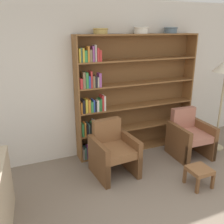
% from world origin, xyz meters
% --- Properties ---
extents(wall_back, '(12.00, 0.06, 2.75)m').
position_xyz_m(wall_back, '(0.00, 2.64, 1.38)').
color(wall_back, silver).
rests_on(wall_back, ground).
extents(bookshelf, '(2.34, 0.30, 2.19)m').
position_xyz_m(bookshelf, '(0.14, 2.47, 1.06)').
color(bookshelf, brown).
rests_on(bookshelf, ground).
extents(bowl_stoneware, '(0.25, 0.25, 0.09)m').
position_xyz_m(bowl_stoneware, '(-0.37, 2.45, 2.24)').
color(bowl_stoneware, tan).
rests_on(bowl_stoneware, bookshelf).
extents(bowl_cream, '(0.26, 0.26, 0.11)m').
position_xyz_m(bowl_cream, '(0.38, 2.45, 2.25)').
color(bowl_cream, silver).
rests_on(bowl_cream, bookshelf).
extents(bowl_olive, '(0.25, 0.25, 0.11)m').
position_xyz_m(bowl_olive, '(0.99, 2.45, 2.25)').
color(bowl_olive, slate).
rests_on(bowl_olive, bookshelf).
extents(armchair_leather, '(0.69, 0.72, 0.86)m').
position_xyz_m(armchair_leather, '(-0.43, 1.81, 0.40)').
color(armchair_leather, brown).
rests_on(armchair_leather, ground).
extents(armchair_cushioned, '(0.66, 0.70, 0.86)m').
position_xyz_m(armchair_cushioned, '(1.11, 1.81, 0.40)').
color(armchair_cushioned, brown).
rests_on(armchair_cushioned, ground).
extents(footstool, '(0.32, 0.32, 0.30)m').
position_xyz_m(footstool, '(0.61, 0.95, 0.24)').
color(footstool, brown).
rests_on(footstool, ground).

